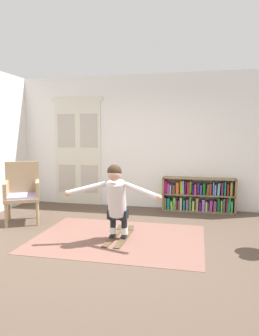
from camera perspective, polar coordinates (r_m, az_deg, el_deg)
ground_plane at (r=4.67m, az=-1.54°, el=-14.03°), size 7.20×7.20×0.00m
back_wall at (r=6.94m, az=3.67°, el=4.78°), size 6.00×0.10×2.90m
double_door at (r=7.33m, az=-9.33°, el=3.07°), size 1.22×0.05×2.45m
rug at (r=5.01m, az=-1.98°, el=-12.57°), size 2.59×1.92×0.01m
bookshelf at (r=6.77m, az=12.27°, el=-4.98°), size 1.50×0.30×0.71m
wicker_chair at (r=6.12m, az=-18.85°, el=-3.88°), size 0.81×0.81×1.10m
skis_pair at (r=5.03m, az=-1.88°, el=-12.26°), size 0.28×0.95×0.07m
person_skier at (r=4.72m, az=-2.42°, el=-5.30°), size 1.44×0.53×1.10m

